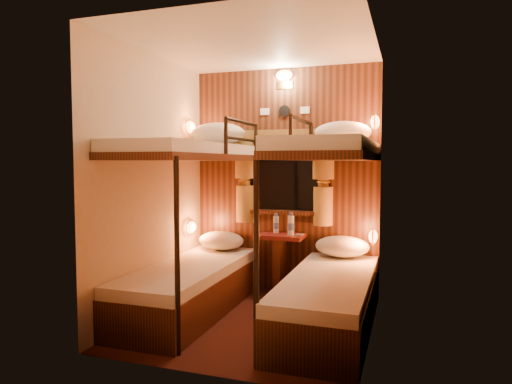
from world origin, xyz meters
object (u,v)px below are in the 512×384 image
(bunk_right, at_px, (329,263))
(bottle_right, at_px, (291,225))
(table, at_px, (280,256))
(bunk_left, at_px, (190,253))
(bottle_left, at_px, (276,225))

(bunk_right, relative_size, bottle_right, 7.82)
(bunk_right, height_order, table, bunk_right)
(bunk_left, height_order, bottle_right, bunk_left)
(bottle_left, bearing_deg, bunk_right, -49.80)
(bunk_left, relative_size, bottle_right, 7.82)
(bunk_left, relative_size, table, 2.90)
(bunk_right, bearing_deg, bunk_left, 180.00)
(bunk_right, height_order, bottle_left, bunk_right)
(table, xyz_separation_m, bottle_left, (-0.06, 0.05, 0.33))
(bunk_left, distance_m, bottle_right, 1.09)
(bunk_left, relative_size, bottle_left, 8.82)
(table, xyz_separation_m, bottle_right, (0.13, -0.04, 0.34))
(table, height_order, bottle_left, bottle_left)
(bunk_right, distance_m, bottle_right, 0.93)
(bunk_left, xyz_separation_m, bottle_right, (0.78, 0.74, 0.20))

